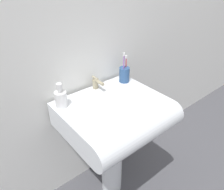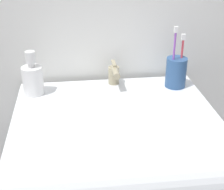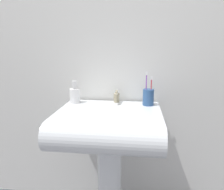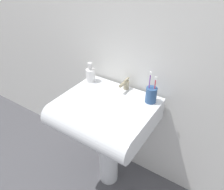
% 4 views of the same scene
% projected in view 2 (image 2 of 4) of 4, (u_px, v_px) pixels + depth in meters
% --- Properties ---
extents(sink_basin, '(0.60, 0.53, 0.15)m').
position_uv_depth(sink_basin, '(117.00, 142.00, 1.02)').
color(sink_basin, white).
rests_on(sink_basin, sink_pedestal).
extents(faucet, '(0.04, 0.11, 0.08)m').
position_uv_depth(faucet, '(114.00, 74.00, 1.18)').
color(faucet, tan).
rests_on(faucet, sink_basin).
extents(toothbrush_cup, '(0.07, 0.07, 0.21)m').
position_uv_depth(toothbrush_cup, '(176.00, 72.00, 1.16)').
color(toothbrush_cup, '#2D5184').
rests_on(toothbrush_cup, sink_basin).
extents(soap_bottle, '(0.07, 0.07, 0.15)m').
position_uv_depth(soap_bottle, '(33.00, 79.00, 1.11)').
color(soap_bottle, white).
rests_on(soap_bottle, sink_basin).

